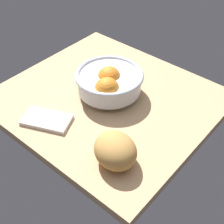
% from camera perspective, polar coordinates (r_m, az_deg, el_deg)
% --- Properties ---
extents(ground_plane, '(0.70, 0.65, 0.03)m').
position_cam_1_polar(ground_plane, '(1.13, -0.81, 2.00)').
color(ground_plane, tan).
extents(fruit_bowl, '(0.23, 0.23, 0.11)m').
position_cam_1_polar(fruit_bowl, '(1.10, -0.53, 5.42)').
color(fruit_bowl, silver).
rests_on(fruit_bowl, ground).
extents(bread_loaf, '(0.16, 0.15, 0.09)m').
position_cam_1_polar(bread_loaf, '(0.89, 0.59, -6.83)').
color(bread_loaf, tan).
rests_on(bread_loaf, ground).
extents(napkin_folded, '(0.17, 0.14, 0.01)m').
position_cam_1_polar(napkin_folded, '(1.05, -11.51, -1.36)').
color(napkin_folded, silver).
rests_on(napkin_folded, ground).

